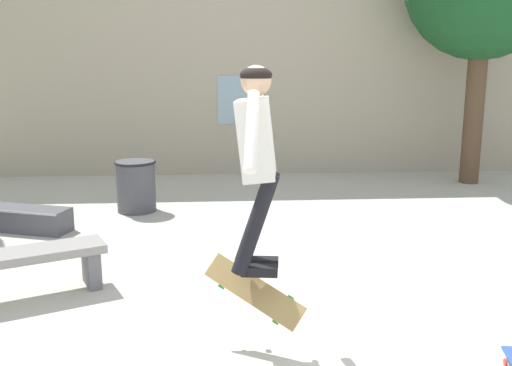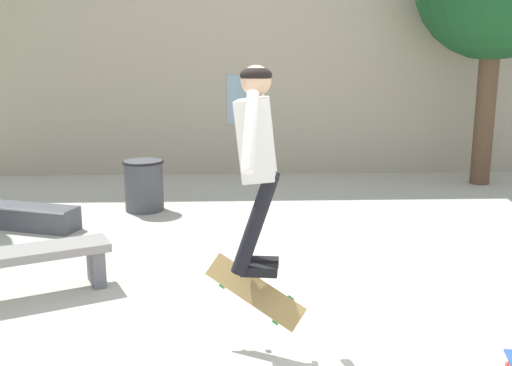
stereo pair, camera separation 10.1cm
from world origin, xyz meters
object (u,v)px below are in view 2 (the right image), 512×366
park_bench (7,264)px  skater (256,151)px  trash_bin (144,184)px  skateboard_flipping (254,291)px  skate_ledge (22,216)px

park_bench → skater: (2.21, -1.06, 1.19)m
trash_bin → skateboard_flipping: size_ratio=0.98×
skate_ledge → park_bench: bearing=-54.5°
skater → trash_bin: bearing=116.7°
skate_ledge → skateboard_flipping: size_ratio=2.08×
park_bench → skate_ledge: park_bench is taller
park_bench → trash_bin: bearing=51.8°
skater → park_bench: bearing=162.0°
skateboard_flipping → skate_ledge: bearing=165.5°
skate_ledge → skater: size_ratio=1.06×
skate_ledge → skater: bearing=-30.4°
skateboard_flipping → trash_bin: bearing=143.4°
trash_bin → skater: (1.46, -4.18, 1.13)m
trash_bin → skater: 4.57m
trash_bin → skateboard_flipping: 4.36m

